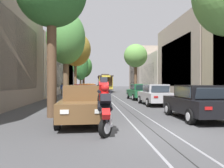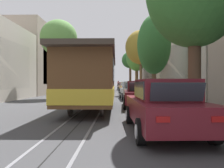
{
  "view_description": "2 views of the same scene",
  "coord_description": "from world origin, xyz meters",
  "px_view_note": "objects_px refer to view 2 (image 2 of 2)",
  "views": [
    {
      "loc": [
        -2.07,
        -7.48,
        1.69
      ],
      "look_at": [
        0.4,
        22.95,
        1.53
      ],
      "focal_mm": 36.05,
      "sensor_mm": 36.0,
      "label": 1
    },
    {
      "loc": [
        -1.37,
        46.84,
        1.48
      ],
      "look_at": [
        -0.69,
        15.67,
        1.3
      ],
      "focal_mm": 34.19,
      "sensor_mm": 36.0,
      "label": 2
    }
  ],
  "objects_px": {
    "parked_car_green_mid_right": "(91,87)",
    "pedestrian_on_left_pavement": "(171,89)",
    "parked_car_maroon_sixth_left": "(140,94)",
    "street_tree_kerb_right_near": "(87,60)",
    "street_tree_kerb_left_mid": "(141,48)",
    "street_tree_kerb_right_second": "(59,39)",
    "parked_car_brown_near_left": "(122,86)",
    "street_tree_kerb_left_second": "(137,57)",
    "motorcycle_with_rider": "(118,85)",
    "parked_car_silver_second_right": "(94,87)",
    "parked_car_silver_fifth_left": "(132,90)",
    "pedestrian_on_right_pavement": "(158,87)",
    "street_tree_kerb_left_fourth": "(154,45)",
    "parked_car_orange_fourth_left": "(128,88)",
    "parked_car_maroon_far_left": "(163,106)",
    "parked_car_red_second_left": "(124,87)",
    "cable_car_trolley": "(92,79)",
    "parked_car_yellow_mid_left": "(126,87)",
    "fire_hydrant": "(88,88)",
    "parked_car_black_near_right": "(97,86)",
    "street_tree_kerb_left_near": "(130,60)"
  },
  "relations": [
    {
      "from": "parked_car_silver_second_right",
      "to": "parked_car_silver_fifth_left",
      "type": "bearing_deg",
      "value": 105.76
    },
    {
      "from": "parked_car_yellow_mid_left",
      "to": "pedestrian_on_right_pavement",
      "type": "relative_size",
      "value": 2.6
    },
    {
      "from": "parked_car_green_mid_right",
      "to": "pedestrian_on_left_pavement",
      "type": "height_order",
      "value": "parked_car_green_mid_right"
    },
    {
      "from": "parked_car_green_mid_right",
      "to": "parked_car_maroon_sixth_left",
      "type": "bearing_deg",
      "value": 105.45
    },
    {
      "from": "parked_car_silver_fifth_left",
      "to": "fire_hydrant",
      "type": "relative_size",
      "value": 5.26
    },
    {
      "from": "motorcycle_with_rider",
      "to": "street_tree_kerb_right_second",
      "type": "bearing_deg",
      "value": 77.26
    },
    {
      "from": "fire_hydrant",
      "to": "parked_car_orange_fourth_left",
      "type": "bearing_deg",
      "value": 115.15
    },
    {
      "from": "parked_car_black_near_right",
      "to": "fire_hydrant",
      "type": "height_order",
      "value": "parked_car_black_near_right"
    },
    {
      "from": "parked_car_red_second_left",
      "to": "motorcycle_with_rider",
      "type": "relative_size",
      "value": 2.33
    },
    {
      "from": "pedestrian_on_right_pavement",
      "to": "fire_hydrant",
      "type": "bearing_deg",
      "value": -56.65
    },
    {
      "from": "parked_car_maroon_far_left",
      "to": "street_tree_kerb_left_second",
      "type": "bearing_deg",
      "value": -93.72
    },
    {
      "from": "parked_car_black_near_right",
      "to": "street_tree_kerb_right_near",
      "type": "relative_size",
      "value": 0.52
    },
    {
      "from": "parked_car_red_second_left",
      "to": "street_tree_kerb_left_fourth",
      "type": "distance_m",
      "value": 22.15
    },
    {
      "from": "street_tree_kerb_right_second",
      "to": "fire_hydrant",
      "type": "relative_size",
      "value": 9.03
    },
    {
      "from": "street_tree_kerb_left_near",
      "to": "motorcycle_with_rider",
      "type": "bearing_deg",
      "value": -58.51
    },
    {
      "from": "parked_car_red_second_left",
      "to": "street_tree_kerb_left_mid",
      "type": "height_order",
      "value": "street_tree_kerb_left_mid"
    },
    {
      "from": "parked_car_silver_fifth_left",
      "to": "cable_car_trolley",
      "type": "xyz_separation_m",
      "value": [
        2.69,
        7.36,
        0.86
      ]
    },
    {
      "from": "street_tree_kerb_left_near",
      "to": "parked_car_silver_fifth_left",
      "type": "bearing_deg",
      "value": 86.62
    },
    {
      "from": "parked_car_brown_near_left",
      "to": "parked_car_silver_second_right",
      "type": "bearing_deg",
      "value": 54.35
    },
    {
      "from": "parked_car_brown_near_left",
      "to": "motorcycle_with_rider",
      "type": "height_order",
      "value": "motorcycle_with_rider"
    },
    {
      "from": "parked_car_orange_fourth_left",
      "to": "street_tree_kerb_left_near",
      "type": "distance_m",
      "value": 18.35
    },
    {
      "from": "parked_car_orange_fourth_left",
      "to": "pedestrian_on_right_pavement",
      "type": "xyz_separation_m",
      "value": [
        -3.41,
        0.99,
        0.16
      ]
    },
    {
      "from": "parked_car_yellow_mid_left",
      "to": "parked_car_maroon_sixth_left",
      "type": "bearing_deg",
      "value": 90.02
    },
    {
      "from": "parked_car_green_mid_right",
      "to": "street_tree_kerb_left_mid",
      "type": "relative_size",
      "value": 0.56
    },
    {
      "from": "motorcycle_with_rider",
      "to": "pedestrian_on_right_pavement",
      "type": "bearing_deg",
      "value": 101.16
    },
    {
      "from": "parked_car_brown_near_left",
      "to": "street_tree_kerb_left_second",
      "type": "bearing_deg",
      "value": 100.55
    },
    {
      "from": "street_tree_kerb_left_near",
      "to": "parked_car_yellow_mid_left",
      "type": "bearing_deg",
      "value": 82.93
    },
    {
      "from": "parked_car_maroon_sixth_left",
      "to": "street_tree_kerb_left_mid",
      "type": "distance_m",
      "value": 14.31
    },
    {
      "from": "parked_car_red_second_left",
      "to": "parked_car_black_near_right",
      "type": "distance_m",
      "value": 7.94
    },
    {
      "from": "cable_car_trolley",
      "to": "fire_hydrant",
      "type": "bearing_deg",
      "value": -81.79
    },
    {
      "from": "parked_car_yellow_mid_left",
      "to": "parked_car_silver_second_right",
      "type": "relative_size",
      "value": 1.01
    },
    {
      "from": "parked_car_maroon_sixth_left",
      "to": "pedestrian_on_right_pavement",
      "type": "relative_size",
      "value": 2.6
    },
    {
      "from": "parked_car_brown_near_left",
      "to": "fire_hydrant",
      "type": "bearing_deg",
      "value": 34.04
    },
    {
      "from": "street_tree_kerb_left_fourth",
      "to": "parked_car_orange_fourth_left",
      "type": "bearing_deg",
      "value": -80.34
    },
    {
      "from": "parked_car_yellow_mid_left",
      "to": "pedestrian_on_right_pavement",
      "type": "distance_m",
      "value": 8.25
    },
    {
      "from": "parked_car_red_second_left",
      "to": "cable_car_trolley",
      "type": "height_order",
      "value": "cable_car_trolley"
    },
    {
      "from": "parked_car_black_near_right",
      "to": "cable_car_trolley",
      "type": "height_order",
      "value": "cable_car_trolley"
    },
    {
      "from": "street_tree_kerb_left_mid",
      "to": "street_tree_kerb_right_second",
      "type": "xyz_separation_m",
      "value": [
        8.6,
        5.65,
        -0.07
      ]
    },
    {
      "from": "parked_car_yellow_mid_left",
      "to": "street_tree_kerb_left_mid",
      "type": "height_order",
      "value": "street_tree_kerb_left_mid"
    },
    {
      "from": "parked_car_maroon_sixth_left",
      "to": "street_tree_kerb_right_near",
      "type": "xyz_separation_m",
      "value": [
        7.44,
        -30.64,
        5.4
      ]
    },
    {
      "from": "street_tree_kerb_right_second",
      "to": "pedestrian_on_left_pavement",
      "type": "distance_m",
      "value": 11.88
    },
    {
      "from": "parked_car_maroon_sixth_left",
      "to": "street_tree_kerb_right_second",
      "type": "distance_m",
      "value": 11.51
    },
    {
      "from": "fire_hydrant",
      "to": "street_tree_kerb_left_near",
      "type": "bearing_deg",
      "value": -160.62
    },
    {
      "from": "street_tree_kerb_left_near",
      "to": "street_tree_kerb_left_second",
      "type": "bearing_deg",
      "value": 92.72
    },
    {
      "from": "parked_car_red_second_left",
      "to": "parked_car_yellow_mid_left",
      "type": "height_order",
      "value": "same"
    },
    {
      "from": "parked_car_orange_fourth_left",
      "to": "parked_car_green_mid_right",
      "type": "xyz_separation_m",
      "value": [
        5.24,
        -6.39,
        0.0
      ]
    },
    {
      "from": "parked_car_yellow_mid_left",
      "to": "street_tree_kerb_left_second",
      "type": "distance_m",
      "value": 5.49
    },
    {
      "from": "parked_car_silver_fifth_left",
      "to": "parked_car_silver_second_right",
      "type": "distance_m",
      "value": 19.42
    },
    {
      "from": "parked_car_maroon_far_left",
      "to": "parked_car_maroon_sixth_left",
      "type": "bearing_deg",
      "value": -89.97
    },
    {
      "from": "parked_car_silver_second_right",
      "to": "cable_car_trolley",
      "type": "bearing_deg",
      "value": 95.67
    }
  ]
}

